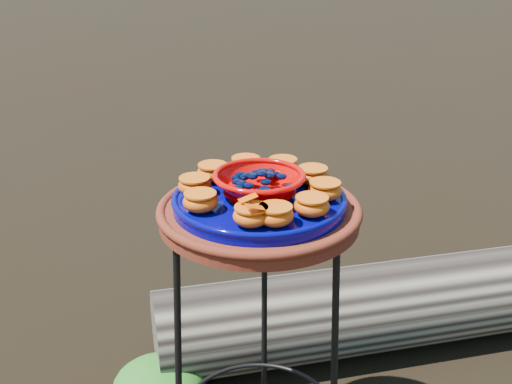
# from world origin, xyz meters

# --- Properties ---
(plant_stand) EXTENTS (0.44, 0.44, 0.70)m
(plant_stand) POSITION_xyz_m (0.00, 0.00, 0.35)
(plant_stand) COLOR black
(plant_stand) RESTS_ON ground
(terracotta_saucer) EXTENTS (0.44, 0.44, 0.04)m
(terracotta_saucer) POSITION_xyz_m (0.00, 0.00, 0.72)
(terracotta_saucer) COLOR #5D2217
(terracotta_saucer) RESTS_ON plant_stand
(cobalt_plate) EXTENTS (0.38, 0.38, 0.03)m
(cobalt_plate) POSITION_xyz_m (0.00, 0.00, 0.75)
(cobalt_plate) COLOR #04005F
(cobalt_plate) RESTS_ON terracotta_saucer
(red_bowl) EXTENTS (0.19, 0.19, 0.05)m
(red_bowl) POSITION_xyz_m (0.00, 0.00, 0.79)
(red_bowl) COLOR #C80502
(red_bowl) RESTS_ON cobalt_plate
(glass_gems) EXTENTS (0.15, 0.15, 0.03)m
(glass_gems) POSITION_xyz_m (0.00, 0.00, 0.83)
(glass_gems) COLOR black
(glass_gems) RESTS_ON red_bowl
(orange_half_0) EXTENTS (0.07, 0.07, 0.04)m
(orange_half_0) POSITION_xyz_m (-0.01, -0.14, 0.78)
(orange_half_0) COLOR #C83700
(orange_half_0) RESTS_ON cobalt_plate
(orange_half_1) EXTENTS (0.07, 0.07, 0.04)m
(orange_half_1) POSITION_xyz_m (0.04, -0.14, 0.78)
(orange_half_1) COLOR #C83700
(orange_half_1) RESTS_ON cobalt_plate
(orange_half_2) EXTENTS (0.07, 0.07, 0.04)m
(orange_half_2) POSITION_xyz_m (0.11, -0.09, 0.78)
(orange_half_2) COLOR #C83700
(orange_half_2) RESTS_ON cobalt_plate
(orange_half_3) EXTENTS (0.07, 0.07, 0.04)m
(orange_half_3) POSITION_xyz_m (0.14, -0.00, 0.78)
(orange_half_3) COLOR #C83700
(orange_half_3) RESTS_ON cobalt_plate
(orange_half_4) EXTENTS (0.07, 0.07, 0.04)m
(orange_half_4) POSITION_xyz_m (0.12, 0.08, 0.78)
(orange_half_4) COLOR #C83700
(orange_half_4) RESTS_ON cobalt_plate
(orange_half_5) EXTENTS (0.07, 0.07, 0.04)m
(orange_half_5) POSITION_xyz_m (0.05, 0.14, 0.78)
(orange_half_5) COLOR #C83700
(orange_half_5) RESTS_ON cobalt_plate
(orange_half_6) EXTENTS (0.07, 0.07, 0.04)m
(orange_half_6) POSITION_xyz_m (-0.04, 0.14, 0.78)
(orange_half_6) COLOR #C83700
(orange_half_6) RESTS_ON cobalt_plate
(orange_half_7) EXTENTS (0.07, 0.07, 0.04)m
(orange_half_7) POSITION_xyz_m (-0.11, 0.09, 0.78)
(orange_half_7) COLOR #C83700
(orange_half_7) RESTS_ON cobalt_plate
(orange_half_8) EXTENTS (0.07, 0.07, 0.04)m
(orange_half_8) POSITION_xyz_m (-0.14, 0.00, 0.78)
(orange_half_8) COLOR #C83700
(orange_half_8) RESTS_ON cobalt_plate
(orange_half_9) EXTENTS (0.07, 0.07, 0.04)m
(orange_half_9) POSITION_xyz_m (-0.12, -0.08, 0.78)
(orange_half_9) COLOR #C83700
(orange_half_9) RESTS_ON cobalt_plate
(butterfly) EXTENTS (0.09, 0.08, 0.01)m
(butterfly) POSITION_xyz_m (-0.01, -0.14, 0.81)
(butterfly) COLOR #D94B00
(butterfly) RESTS_ON orange_half_0
(driftwood_log) EXTENTS (1.60, 0.87, 0.29)m
(driftwood_log) POSITION_xyz_m (0.40, 0.54, 0.15)
(driftwood_log) COLOR black
(driftwood_log) RESTS_ON ground
(foliage_back) EXTENTS (0.36, 0.36, 0.18)m
(foliage_back) POSITION_xyz_m (-0.15, 0.46, 0.09)
(foliage_back) COLOR #1D6A17
(foliage_back) RESTS_ON ground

